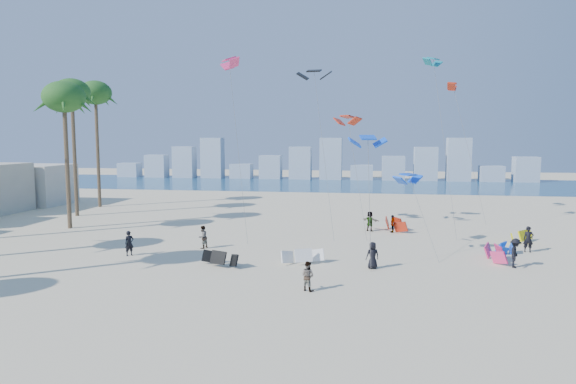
# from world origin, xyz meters

# --- Properties ---
(ground) EXTENTS (220.00, 220.00, 0.00)m
(ground) POSITION_xyz_m (0.00, 0.00, 0.00)
(ground) COLOR beige
(ground) RESTS_ON ground
(ocean) EXTENTS (220.00, 220.00, 0.00)m
(ocean) POSITION_xyz_m (0.00, 72.00, 0.01)
(ocean) COLOR navy
(ocean) RESTS_ON ground
(kitesurfer_near) EXTENTS (0.75, 0.77, 1.78)m
(kitesurfer_near) POSITION_xyz_m (-8.08, 13.60, 0.89)
(kitesurfer_near) COLOR black
(kitesurfer_near) RESTS_ON ground
(kitesurfer_mid) EXTENTS (1.00, 0.93, 1.65)m
(kitesurfer_mid) POSITION_xyz_m (5.44, 7.38, 0.82)
(kitesurfer_mid) COLOR gray
(kitesurfer_mid) RESTS_ON ground
(kitesurfers_far) EXTENTS (24.90, 14.26, 1.91)m
(kitesurfers_far) POSITION_xyz_m (10.78, 18.91, 0.90)
(kitesurfers_far) COLOR black
(kitesurfers_far) RESTS_ON ground
(grounded_kites) EXTENTS (25.02, 17.94, 1.07)m
(grounded_kites) POSITION_xyz_m (11.82, 18.43, 0.49)
(grounded_kites) COLOR black
(grounded_kites) RESTS_ON ground
(flying_kites) EXTENTS (34.12, 33.69, 15.89)m
(flying_kites) POSITION_xyz_m (12.61, 23.52, 11.48)
(flying_kites) COLOR blue
(flying_kites) RESTS_ON ground
(distant_skyline) EXTENTS (85.00, 3.00, 8.40)m
(distant_skyline) POSITION_xyz_m (-1.19, 82.00, 3.09)
(distant_skyline) COLOR #9EADBF
(distant_skyline) RESTS_ON ground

